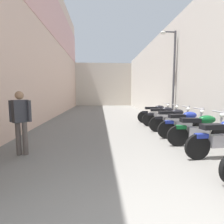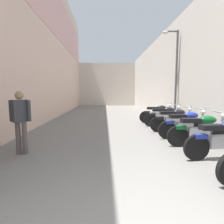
% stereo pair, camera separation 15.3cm
% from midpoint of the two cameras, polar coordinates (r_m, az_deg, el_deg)
% --- Properties ---
extents(ground_plane, '(36.13, 36.13, 0.00)m').
position_cam_midpoint_polar(ground_plane, '(9.18, 0.09, -3.34)').
color(ground_plane, slate).
extents(building_left, '(0.45, 20.13, 8.93)m').
position_cam_midpoint_polar(building_left, '(11.83, -18.83, 20.52)').
color(building_left, beige).
rests_on(building_left, ground).
extents(building_right, '(0.45, 20.13, 5.26)m').
position_cam_midpoint_polar(building_right, '(11.76, 17.39, 11.33)').
color(building_right, beige).
rests_on(building_right, ground).
extents(building_far_end, '(9.64, 2.00, 5.04)m').
position_cam_midpoint_polar(building_far_end, '(22.13, -1.38, 8.81)').
color(building_far_end, beige).
rests_on(building_far_end, ground).
extents(motorcycle_third, '(1.85, 0.58, 1.04)m').
position_cam_midpoint_polar(motorcycle_third, '(4.82, 33.09, -7.12)').
color(motorcycle_third, black).
rests_on(motorcycle_third, ground).
extents(motorcycle_fourth, '(1.85, 0.58, 1.04)m').
position_cam_midpoint_polar(motorcycle_fourth, '(5.57, 27.62, -5.12)').
color(motorcycle_fourth, black).
rests_on(motorcycle_fourth, ground).
extents(motorcycle_fifth, '(1.85, 0.58, 1.04)m').
position_cam_midpoint_polar(motorcycle_fifth, '(6.37, 23.47, -3.57)').
color(motorcycle_fifth, black).
rests_on(motorcycle_fifth, ground).
extents(motorcycle_sixth, '(1.85, 0.58, 1.04)m').
position_cam_midpoint_polar(motorcycle_sixth, '(7.25, 20.13, -2.30)').
color(motorcycle_sixth, black).
rests_on(motorcycle_sixth, ground).
extents(motorcycle_seventh, '(1.84, 0.58, 1.04)m').
position_cam_midpoint_polar(motorcycle_seventh, '(8.25, 17.27, -1.21)').
color(motorcycle_seventh, black).
rests_on(motorcycle_seventh, ground).
extents(motorcycle_eighth, '(1.85, 0.58, 1.04)m').
position_cam_midpoint_polar(motorcycle_eighth, '(9.18, 15.20, -0.41)').
color(motorcycle_eighth, black).
rests_on(motorcycle_eighth, ground).
extents(pedestrian_mid_alley, '(0.52, 0.38, 1.57)m').
position_cam_midpoint_polar(pedestrian_mid_alley, '(4.84, -26.83, -1.71)').
color(pedestrian_mid_alley, '#564C47').
rests_on(pedestrian_mid_alley, ground).
extents(street_lamp, '(0.79, 0.18, 4.48)m').
position_cam_midpoint_polar(street_lamp, '(9.27, 20.11, 12.71)').
color(street_lamp, '#47474C').
rests_on(street_lamp, ground).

